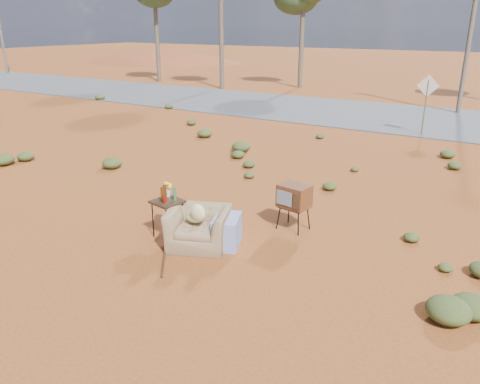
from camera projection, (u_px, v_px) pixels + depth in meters
The scene contains 10 objects.
ground at pixel (197, 253), 8.46m from camera, with size 140.00×140.00×0.00m, color #97491E.
highway at pixel (400, 117), 20.49m from camera, with size 140.00×7.00×0.04m, color #565659.
dirt_mound at pixel (159, 61), 50.43m from camera, with size 26.00×18.00×2.00m, color brown.
armchair at pixel (204, 223), 8.62m from camera, with size 1.43×1.24×0.96m.
tv_unit at pixel (294, 197), 9.23m from camera, with size 0.65×0.55×0.94m.
side_table at pixel (167, 199), 8.92m from camera, with size 0.61×0.61×1.05m.
rusty_bar at pixel (165, 254), 8.38m from camera, with size 0.04×0.04×1.61m, color #462512.
road_sign at pixel (427, 94), 16.84m from camera, with size 0.78×0.06×2.19m.
utility_pole_center at pixel (473, 17), 20.11m from camera, with size 1.40×0.20×8.00m.
scrub_patch at pixel (270, 175), 12.35m from camera, with size 17.49×8.07×0.33m.
Camera 1 is at (4.61, -6.05, 3.93)m, focal length 35.00 mm.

